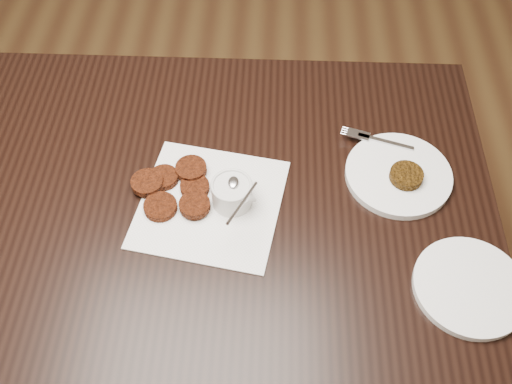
% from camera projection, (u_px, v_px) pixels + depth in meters
% --- Properties ---
extents(floor, '(4.00, 4.00, 0.00)m').
position_uv_depth(floor, '(186.00, 376.00, 1.72)').
color(floor, brown).
rests_on(floor, ground).
extents(table, '(1.32, 0.85, 0.75)m').
position_uv_depth(table, '(186.00, 285.00, 1.48)').
color(table, black).
rests_on(table, floor).
extents(napkin, '(0.32, 0.32, 0.00)m').
position_uv_depth(napkin, '(210.00, 204.00, 1.17)').
color(napkin, white).
rests_on(napkin, table).
extents(sauce_ramekin, '(0.13, 0.13, 0.11)m').
position_uv_depth(sauce_ramekin, '(231.00, 184.00, 1.12)').
color(sauce_ramekin, silver).
rests_on(sauce_ramekin, napkin).
extents(patty_cluster, '(0.23, 0.23, 0.02)m').
position_uv_depth(patty_cluster, '(177.00, 189.00, 1.18)').
color(patty_cluster, maroon).
rests_on(patty_cluster, napkin).
extents(plate_with_patty, '(0.27, 0.27, 0.03)m').
position_uv_depth(plate_with_patty, '(399.00, 172.00, 1.20)').
color(plate_with_patty, white).
rests_on(plate_with_patty, table).
extents(plate_empty, '(0.25, 0.25, 0.01)m').
position_uv_depth(plate_empty, '(470.00, 287.00, 1.05)').
color(plate_empty, white).
rests_on(plate_empty, table).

